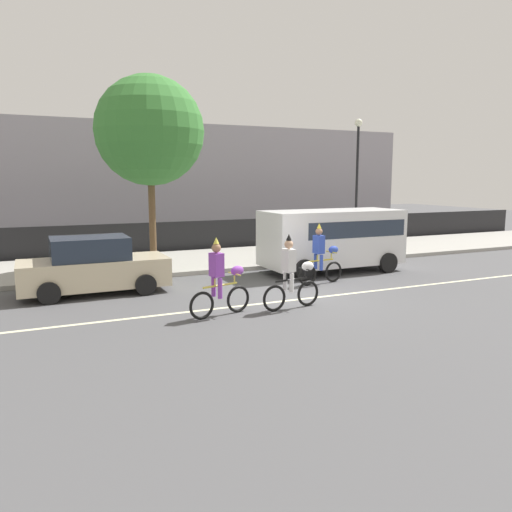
{
  "coord_description": "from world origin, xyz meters",
  "views": [
    {
      "loc": [
        -6.69,
        -12.12,
        3.26
      ],
      "look_at": [
        -0.61,
        1.2,
        1.0
      ],
      "focal_mm": 35.0,
      "sensor_mm": 36.0,
      "label": 1
    }
  ],
  "objects_px": {
    "parade_cyclist_zebra": "(292,276)",
    "parked_car_beige": "(93,267)",
    "parked_van_white": "(334,236)",
    "parade_cyclist_purple": "(221,282)",
    "parade_cyclist_cobalt": "(321,257)",
    "street_lamp_post": "(357,163)",
    "pedestrian_onlooker": "(381,233)"
  },
  "relations": [
    {
      "from": "parade_cyclist_zebra",
      "to": "street_lamp_post",
      "type": "bearing_deg",
      "value": 46.76
    },
    {
      "from": "parked_van_white",
      "to": "parked_car_beige",
      "type": "relative_size",
      "value": 1.22
    },
    {
      "from": "parade_cyclist_purple",
      "to": "parked_car_beige",
      "type": "relative_size",
      "value": 0.47
    },
    {
      "from": "parade_cyclist_cobalt",
      "to": "street_lamp_post",
      "type": "xyz_separation_m",
      "value": [
        5.87,
        6.39,
        3.15
      ]
    },
    {
      "from": "parade_cyclist_purple",
      "to": "parked_car_beige",
      "type": "bearing_deg",
      "value": 123.26
    },
    {
      "from": "parade_cyclist_purple",
      "to": "parade_cyclist_zebra",
      "type": "height_order",
      "value": "same"
    },
    {
      "from": "parade_cyclist_zebra",
      "to": "parked_car_beige",
      "type": "relative_size",
      "value": 0.47
    },
    {
      "from": "parade_cyclist_purple",
      "to": "parked_car_beige",
      "type": "height_order",
      "value": "parade_cyclist_purple"
    },
    {
      "from": "street_lamp_post",
      "to": "parked_van_white",
      "type": "bearing_deg",
      "value": -132.59
    },
    {
      "from": "street_lamp_post",
      "to": "pedestrian_onlooker",
      "type": "height_order",
      "value": "street_lamp_post"
    },
    {
      "from": "parade_cyclist_purple",
      "to": "parade_cyclist_zebra",
      "type": "xyz_separation_m",
      "value": [
        1.88,
        -0.12,
        0.0
      ]
    },
    {
      "from": "pedestrian_onlooker",
      "to": "parade_cyclist_purple",
      "type": "bearing_deg",
      "value": -148.12
    },
    {
      "from": "parked_van_white",
      "to": "street_lamp_post",
      "type": "bearing_deg",
      "value": 47.41
    },
    {
      "from": "parade_cyclist_zebra",
      "to": "parked_van_white",
      "type": "height_order",
      "value": "parked_van_white"
    },
    {
      "from": "parade_cyclist_purple",
      "to": "parade_cyclist_cobalt",
      "type": "height_order",
      "value": "same"
    },
    {
      "from": "parade_cyclist_zebra",
      "to": "parked_van_white",
      "type": "relative_size",
      "value": 0.38
    },
    {
      "from": "parade_cyclist_zebra",
      "to": "parked_car_beige",
      "type": "xyz_separation_m",
      "value": [
        -4.36,
        3.9,
        -0.06
      ]
    },
    {
      "from": "parade_cyclist_purple",
      "to": "pedestrian_onlooker",
      "type": "height_order",
      "value": "parade_cyclist_purple"
    },
    {
      "from": "parade_cyclist_zebra",
      "to": "street_lamp_post",
      "type": "xyz_separation_m",
      "value": [
        8.16,
        8.68,
        3.15
      ]
    },
    {
      "from": "parked_van_white",
      "to": "parked_car_beige",
      "type": "distance_m",
      "value": 8.21
    },
    {
      "from": "parade_cyclist_cobalt",
      "to": "street_lamp_post",
      "type": "height_order",
      "value": "street_lamp_post"
    },
    {
      "from": "street_lamp_post",
      "to": "parade_cyclist_zebra",
      "type": "bearing_deg",
      "value": -133.24
    },
    {
      "from": "parked_van_white",
      "to": "pedestrian_onlooker",
      "type": "relative_size",
      "value": 3.09
    },
    {
      "from": "parade_cyclist_purple",
      "to": "parked_car_beige",
      "type": "xyz_separation_m",
      "value": [
        -2.48,
        3.78,
        -0.06
      ]
    },
    {
      "from": "parked_van_white",
      "to": "street_lamp_post",
      "type": "relative_size",
      "value": 0.85
    },
    {
      "from": "parade_cyclist_purple",
      "to": "parked_van_white",
      "type": "height_order",
      "value": "parked_van_white"
    },
    {
      "from": "parade_cyclist_purple",
      "to": "parked_van_white",
      "type": "relative_size",
      "value": 0.38
    },
    {
      "from": "parked_van_white",
      "to": "parade_cyclist_purple",
      "type": "bearing_deg",
      "value": -146.03
    },
    {
      "from": "street_lamp_post",
      "to": "pedestrian_onlooker",
      "type": "bearing_deg",
      "value": -102.87
    },
    {
      "from": "parade_cyclist_zebra",
      "to": "parked_car_beige",
      "type": "distance_m",
      "value": 5.85
    },
    {
      "from": "parade_cyclist_purple",
      "to": "parade_cyclist_cobalt",
      "type": "bearing_deg",
      "value": 27.49
    },
    {
      "from": "parade_cyclist_cobalt",
      "to": "pedestrian_onlooker",
      "type": "relative_size",
      "value": 1.19
    }
  ]
}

